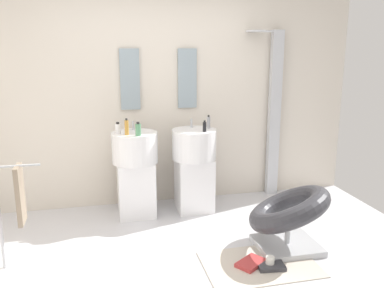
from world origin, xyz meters
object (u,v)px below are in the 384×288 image
Objects in this scene: shower_column at (273,111)px; soap_bottle_white at (118,128)px; coffee_mug at (270,262)px; soap_bottle_amber at (127,127)px; soap_bottle_black at (205,127)px; pedestal_sink_right at (194,166)px; magazine_red at (251,263)px; magazine_charcoal at (271,265)px; pedestal_sink_left at (136,170)px; lounge_chair at (289,214)px; towel_rack at (17,197)px; soap_bottle_green at (138,130)px; soap_bottle_grey at (208,122)px.

soap_bottle_white is (-1.92, -0.32, -0.08)m from shower_column.
coffee_mug is 2.06m from soap_bottle_white.
soap_bottle_black is (0.84, -0.02, -0.03)m from soap_bottle_amber.
magazine_red is at bearing -82.37° from pedestal_sink_right.
magazine_charcoal is 0.88× the size of magazine_red.
soap_bottle_amber is (-1.84, -0.41, -0.05)m from shower_column.
magazine_red is (0.85, -1.35, -0.50)m from pedestal_sink_left.
lounge_chair is 1.14× the size of towel_rack.
towel_rack is 6.57× the size of soap_bottle_green.
soap_bottle_black is at bearing 100.61° from coffee_mug.
soap_bottle_white is at bearing 136.40° from magazine_charcoal.
magazine_red is at bearing -85.48° from soap_bottle_black.
lounge_chair is 1.32m from soap_bottle_black.
magazine_red is (-0.44, -0.22, -0.32)m from lounge_chair.
soap_bottle_amber reaches higher than soap_bottle_white.
towel_rack reaches higher than magazine_charcoal.
magazine_red is at bearing -153.67° from lounge_chair.
magazine_red is 1.85m from soap_bottle_amber.
lounge_chair is 4.76× the size of magazine_charcoal.
pedestal_sink_left is at bearing 138.71° from lounge_chair.
lounge_chair is at bearing -36.67° from soap_bottle_amber.
coffee_mug is at bearing 164.40° from magazine_charcoal.
magazine_charcoal is at bearing -14.30° from towel_rack.
pedestal_sink_left is 7.25× the size of soap_bottle_green.
soap_bottle_grey is at bearing 55.91° from magazine_red.
pedestal_sink_right is 1.55m from magazine_charcoal.
magazine_red is at bearing -53.11° from soap_bottle_amber.
shower_column is (1.08, 0.30, 0.55)m from pedestal_sink_right.
pedestal_sink_left is 4.05× the size of magazine_red.
pedestal_sink_right reaches higher than magazine_charcoal.
pedestal_sink_right is 0.83m from soap_bottle_green.
pedestal_sink_right is 0.97m from soap_bottle_white.
shower_column is 2.16m from magazine_charcoal.
lounge_chair is 1.72m from soap_bottle_green.
towel_rack is (-2.82, -1.20, -0.45)m from shower_column.
pedestal_sink_left is at bearing 6.46° from soap_bottle_white.
magazine_charcoal is 0.03m from coffee_mug.
towel_rack is 2.21m from coffee_mug.
magazine_red is (1.92, -0.46, -0.60)m from towel_rack.
towel_rack reaches higher than magazine_red.
soap_bottle_grey is at bearing 110.41° from lounge_chair.
magazine_charcoal is at bearing -54.98° from pedestal_sink_left.
pedestal_sink_left is 5.99× the size of soap_bottle_amber.
soap_bottle_amber reaches higher than towel_rack.
soap_bottle_white is at bearing 93.36° from magazine_red.
lounge_chair is 0.51m from coffee_mug.
magazine_charcoal is 1.54× the size of soap_bottle_grey.
shower_column reaches higher than magazine_charcoal.
soap_bottle_black is at bearing -156.59° from shower_column.
soap_bottle_amber is at bearing 38.85° from towel_rack.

